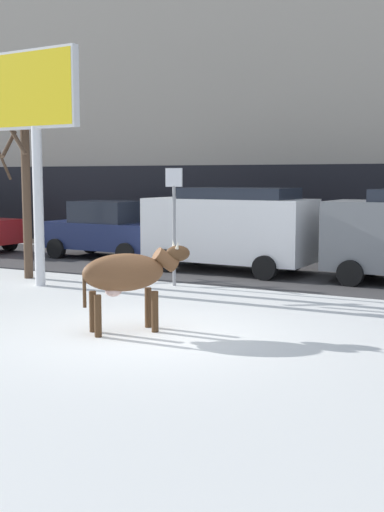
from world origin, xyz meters
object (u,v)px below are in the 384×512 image
at_px(street_sign, 174,217).
at_px(cow_brown, 127,274).
at_px(car_navy_sedan, 107,230).
at_px(car_white_van, 230,227).
at_px(billboard, 35,104).
at_px(pedestrian_by_cars, 130,225).
at_px(bare_tree_left_lot, 26,179).

bearing_deg(street_sign, cow_brown, -70.59).
bearing_deg(car_navy_sedan, cow_brown, -53.57).
distance_m(car_navy_sedan, car_white_van, 4.90).
distance_m(billboard, car_navy_sedan, 6.49).
height_order(billboard, street_sign, billboard).
height_order(car_navy_sedan, car_white_van, car_white_van).
height_order(car_white_van, pedestrian_by_cars, car_white_van).
xyz_separation_m(billboard, bare_tree_left_lot, (-1.06, 0.79, -1.76)).
xyz_separation_m(cow_brown, pedestrian_by_cars, (-6.95, 11.00, -0.11)).
bearing_deg(street_sign, billboard, -152.70).
height_order(cow_brown, pedestrian_by_cars, pedestrian_by_cars).
relative_size(cow_brown, car_navy_sedan, 0.40).
xyz_separation_m(pedestrian_by_cars, street_sign, (5.33, -6.43, 0.79)).
relative_size(bare_tree_left_lot, street_sign, 1.69).
bearing_deg(street_sign, car_navy_sedan, 140.30).
xyz_separation_m(car_white_van, pedestrian_by_cars, (-5.56, 3.66, -0.36)).
bearing_deg(billboard, car_white_van, 53.83).
height_order(car_white_van, street_sign, street_sign).
relative_size(billboard, car_white_van, 1.19).
distance_m(billboard, street_sign, 4.19).
xyz_separation_m(car_navy_sedan, pedestrian_by_cars, (-0.78, 2.65, -0.03)).
height_order(billboard, car_white_van, billboard).
distance_m(billboard, car_white_van, 6.11).
distance_m(car_white_van, bare_tree_left_lot, 5.58).
xyz_separation_m(cow_brown, car_white_van, (-1.38, 7.34, 0.25)).
relative_size(cow_brown, billboard, 0.30).
distance_m(car_navy_sedan, pedestrian_by_cars, 2.77).
height_order(pedestrian_by_cars, street_sign, street_sign).
bearing_deg(billboard, street_sign, 27.30).
xyz_separation_m(billboard, pedestrian_by_cars, (-2.45, 7.92, -3.43)).
relative_size(car_navy_sedan, street_sign, 1.51).
distance_m(bare_tree_left_lot, street_sign, 4.10).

